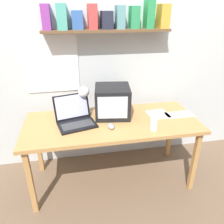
# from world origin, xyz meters

# --- Properties ---
(ground_plane) EXTENTS (12.00, 12.00, 0.00)m
(ground_plane) POSITION_xyz_m (0.00, 0.00, 0.00)
(ground_plane) COLOR brown
(back_wall) EXTENTS (5.60, 0.24, 2.60)m
(back_wall) POSITION_xyz_m (-0.00, 0.50, 1.31)
(back_wall) COLOR silver
(back_wall) RESTS_ON ground_plane
(corner_desk) EXTENTS (1.68, 0.70, 0.72)m
(corner_desk) POSITION_xyz_m (0.00, 0.00, 0.66)
(corner_desk) COLOR #B88449
(corner_desk) RESTS_ON ground_plane
(crt_monitor) EXTENTS (0.38, 0.39, 0.30)m
(crt_monitor) POSITION_xyz_m (0.03, 0.14, 0.87)
(crt_monitor) COLOR black
(crt_monitor) RESTS_ON corner_desk
(laptop) EXTENTS (0.41, 0.38, 0.25)m
(laptop) POSITION_xyz_m (-0.35, 0.04, 0.78)
(laptop) COLOR black
(laptop) RESTS_ON corner_desk
(desk_lamp) EXTENTS (0.13, 0.17, 0.32)m
(desk_lamp) POSITION_xyz_m (-0.25, 0.18, 0.95)
(desk_lamp) COLOR white
(desk_lamp) RESTS_ON corner_desk
(juice_glass) EXTENTS (0.07, 0.07, 0.12)m
(juice_glass) POSITION_xyz_m (0.34, -0.23, 0.77)
(juice_glass) COLOR white
(juice_glass) RESTS_ON corner_desk
(computer_mouse) EXTENTS (0.06, 0.11, 0.03)m
(computer_mouse) POSITION_xyz_m (-0.03, -0.12, 0.74)
(computer_mouse) COLOR gray
(computer_mouse) RESTS_ON corner_desk
(loose_paper_near_monitor) EXTENTS (0.29, 0.15, 0.00)m
(loose_paper_near_monitor) POSITION_xyz_m (0.71, 0.01, 0.72)
(loose_paper_near_monitor) COLOR silver
(loose_paper_near_monitor) RESTS_ON corner_desk
(open_notebook) EXTENTS (0.22, 0.22, 0.00)m
(open_notebook) POSITION_xyz_m (0.50, 0.06, 0.72)
(open_notebook) COLOR white
(open_notebook) RESTS_ON corner_desk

